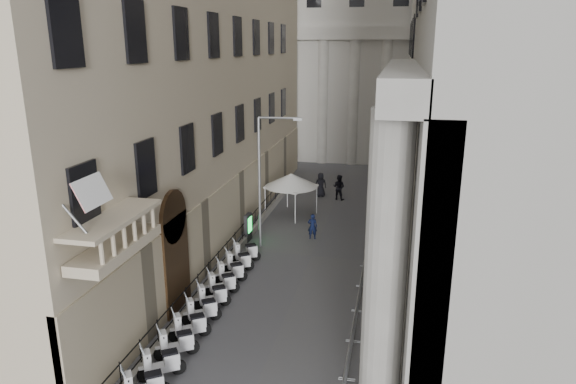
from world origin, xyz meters
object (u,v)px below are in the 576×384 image
(pedestrian_a, at_px, (312,226))
(pedestrian_b, at_px, (339,187))
(security_tent, at_px, (287,178))
(info_kiosk, at_px, (248,227))
(street_lamp, at_px, (264,172))

(pedestrian_a, xyz_separation_m, pedestrian_b, (0.61, 8.67, 0.18))
(pedestrian_a, bearing_deg, pedestrian_b, -99.35)
(security_tent, xyz_separation_m, info_kiosk, (-1.12, -6.07, -1.64))
(security_tent, distance_m, info_kiosk, 6.39)
(security_tent, height_order, pedestrian_a, security_tent)
(pedestrian_a, relative_size, pedestrian_b, 0.81)
(street_lamp, bearing_deg, pedestrian_a, 31.17)
(security_tent, distance_m, pedestrian_b, 5.20)
(security_tent, height_order, street_lamp, street_lamp)
(info_kiosk, xyz_separation_m, pedestrian_a, (3.78, 1.14, -0.06))
(pedestrian_b, bearing_deg, pedestrian_a, 102.76)
(pedestrian_a, bearing_deg, security_tent, -67.01)
(security_tent, height_order, info_kiosk, security_tent)
(pedestrian_a, bearing_deg, info_kiosk, 11.51)
(pedestrian_b, bearing_deg, info_kiosk, 82.70)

